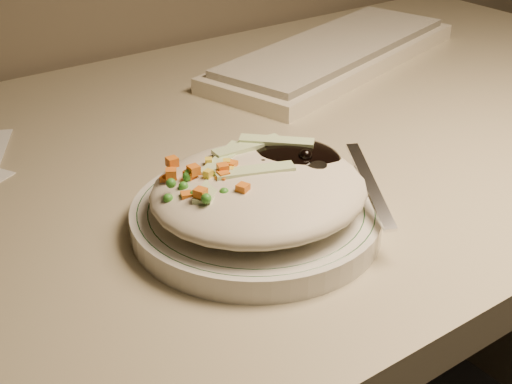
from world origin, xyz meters
TOP-DOWN VIEW (x-y plane):
  - desk at (0.00, 1.38)m, footprint 1.40×0.70m
  - plate at (-0.09, 1.23)m, footprint 0.22×0.22m
  - plate_rim at (-0.09, 1.23)m, footprint 0.21×0.21m
  - meal at (-0.09, 1.22)m, footprint 0.21×0.19m
  - keyboard at (0.26, 1.52)m, footprint 0.46×0.27m

SIDE VIEW (x-z plane):
  - desk at x=0.00m, z-range 0.17..0.91m
  - plate at x=-0.09m, z-range 0.74..0.76m
  - keyboard at x=0.26m, z-range 0.74..0.77m
  - plate_rim at x=-0.09m, z-range 0.76..0.76m
  - meal at x=-0.09m, z-range 0.76..0.81m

